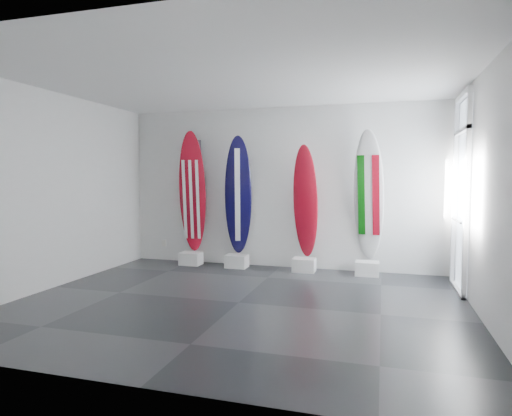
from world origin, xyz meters
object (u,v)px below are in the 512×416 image
(surfboard_usa, at_px, (192,192))
(surfboard_italy, at_px, (369,196))
(surfboard_navy, at_px, (238,196))
(surfboard_swiss, at_px, (305,202))

(surfboard_usa, bearing_deg, surfboard_italy, -7.79)
(surfboard_navy, distance_m, surfboard_italy, 2.38)
(surfboard_usa, distance_m, surfboard_navy, 0.94)
(surfboard_swiss, xyz_separation_m, surfboard_italy, (1.10, 0.00, 0.12))
(surfboard_usa, height_order, surfboard_italy, surfboard_usa)
(surfboard_navy, relative_size, surfboard_swiss, 1.09)
(surfboard_usa, bearing_deg, surfboard_swiss, -7.79)
(surfboard_usa, bearing_deg, surfboard_navy, -7.79)
(surfboard_usa, xyz_separation_m, surfboard_italy, (3.32, 0.00, -0.04))
(surfboard_usa, relative_size, surfboard_navy, 1.05)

